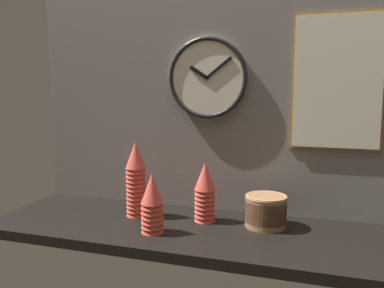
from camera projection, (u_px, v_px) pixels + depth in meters
ground_plane at (184, 230)px, 163.96cm from camera, size 160.00×56.00×4.00cm
wall_tiled_back at (203, 93)px, 181.40cm from camera, size 160.00×3.00×105.00cm
cup_stack_center at (152, 203)px, 153.84cm from camera, size 8.76×8.76×22.88cm
cup_stack_center_right at (205, 192)px, 167.01cm from camera, size 8.76×8.76×24.77cm
cup_stack_center_left at (136, 179)px, 173.70cm from camera, size 8.76×8.76×32.31cm
bowl_stack_right at (266, 210)px, 161.05cm from camera, size 16.66×16.66×12.76cm
wall_clock at (207, 78)px, 176.82cm from camera, size 35.60×2.70×35.60cm
menu_board at (337, 82)px, 161.40cm from camera, size 35.94×1.32×55.00cm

